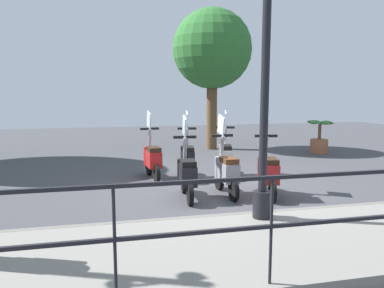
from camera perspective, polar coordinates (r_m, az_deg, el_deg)
ground_plane at (r=7.92m, az=3.87°, el=-6.54°), size 28.00×28.00×0.00m
promenade_walkway at (r=5.11m, az=14.36°, el=-14.27°), size 2.20×20.00×0.15m
fence_railing at (r=4.00m, az=21.68°, el=-8.41°), size 0.04×16.03×1.07m
lamp_post_near at (r=5.40m, az=11.07°, el=9.18°), size 0.26×0.90×4.42m
tree_distant at (r=12.98m, az=3.10°, el=14.14°), size 2.68×2.68×4.75m
potted_palm at (r=12.79m, az=18.82°, el=0.66°), size 1.06×0.66×1.05m
scooter_near_0 at (r=7.27m, az=11.52°, el=-4.11°), size 1.22×0.49×1.54m
scooter_near_1 at (r=7.22m, az=5.26°, el=-4.06°), size 1.23×0.44×1.54m
scooter_near_2 at (r=6.95m, az=-0.79°, el=-4.52°), size 1.23×0.44×1.54m
scooter_far_0 at (r=8.84m, az=5.13°, el=-1.82°), size 1.21×0.53×1.54m
scooter_far_1 at (r=8.56m, az=-0.67°, el=-2.12°), size 1.23×0.46×1.54m
scooter_far_2 at (r=8.56m, az=-6.04°, el=-2.16°), size 1.23×0.44×1.54m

